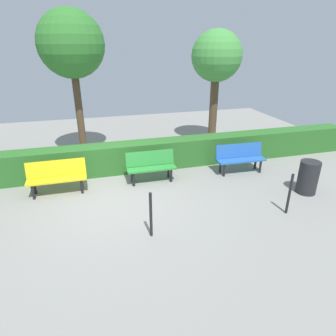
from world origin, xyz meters
TOP-DOWN VIEW (x-y plane):
  - ground_plane at (0.00, 0.00)m, footprint 18.19×18.19m
  - bench_blue at (-3.87, -0.74)m, footprint 1.50×0.52m
  - bench_green at (-1.12, -0.85)m, footprint 1.38×0.49m
  - bench_yellow at (1.40, -0.81)m, footprint 1.49×0.47m
  - hedge_row at (-1.22, -1.75)m, footprint 14.19×0.64m
  - tree_near at (-4.21, -3.64)m, footprint 1.82×1.82m
  - tree_mid at (0.72, -3.54)m, footprint 2.06×2.06m
  - railing_post_near at (-3.79, 1.70)m, footprint 0.06×0.06m
  - railing_post_mid at (-0.56, 1.70)m, footprint 0.06×0.06m
  - trash_bin at (-4.92, 0.96)m, footprint 0.51×0.51m

SIDE VIEW (x-z plane):
  - ground_plane at x=0.00m, z-range 0.00..0.00m
  - hedge_row at x=-1.22m, z-range 0.00..0.88m
  - trash_bin at x=-4.92m, z-range 0.00..0.88m
  - bench_green at x=-1.12m, z-range 0.05..0.91m
  - bench_blue at x=-3.87m, z-range 0.05..0.91m
  - bench_yellow at x=1.40m, z-range 0.05..0.91m
  - railing_post_near at x=-3.79m, z-range 0.00..1.00m
  - railing_post_mid at x=-0.56m, z-range 0.00..1.00m
  - tree_near at x=-4.21m, z-range 1.09..5.22m
  - tree_mid at x=0.72m, z-range 1.26..5.91m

